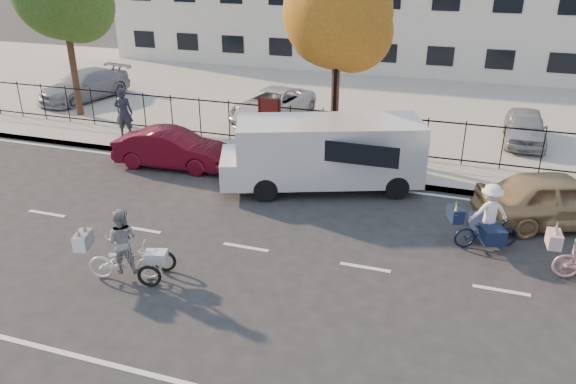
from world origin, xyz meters
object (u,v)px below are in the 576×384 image
at_px(zebra_trike, 124,252).
at_px(gold_sedan, 559,199).
at_px(red_sedan, 172,149).
at_px(lot_car_a, 84,85).
at_px(lamppost, 336,69).
at_px(pedestrian, 124,112).
at_px(lot_car_d, 525,127).
at_px(bull_bike, 487,223).
at_px(lot_car_b, 272,105).
at_px(white_van, 325,151).

bearing_deg(zebra_trike, gold_sedan, -74.13).
bearing_deg(red_sedan, gold_sedan, -96.12).
bearing_deg(lot_car_a, lamppost, -3.83).
xyz_separation_m(pedestrian, lot_car_d, (14.36, 4.01, -0.33)).
bearing_deg(zebra_trike, pedestrian, 16.72).
distance_m(red_sedan, lot_car_d, 12.75).
relative_size(bull_bike, lot_car_a, 0.40).
height_order(lot_car_a, lot_car_d, lot_car_a).
xyz_separation_m(gold_sedan, lot_car_b, (-10.30, 6.23, 0.06)).
distance_m(lot_car_a, lot_car_b, 9.50).
distance_m(gold_sedan, pedestrian, 15.09).
height_order(red_sedan, gold_sedan, gold_sedan).
distance_m(zebra_trike, bull_bike, 8.62).
bearing_deg(lot_car_a, pedestrian, -28.41).
relative_size(zebra_trike, lot_car_b, 0.44).
relative_size(lamppost, pedestrian, 2.32).
relative_size(gold_sedan, pedestrian, 2.29).
distance_m(lamppost, white_van, 3.21).
bearing_deg(lot_car_b, lot_car_d, 11.16).
relative_size(red_sedan, pedestrian, 2.07).
bearing_deg(bull_bike, lot_car_b, 24.37).
distance_m(zebra_trike, lot_car_d, 15.26).
relative_size(bull_bike, red_sedan, 0.48).
distance_m(zebra_trike, lot_car_b, 12.20).
bearing_deg(gold_sedan, lot_car_a, 50.08).
relative_size(gold_sedan, lot_car_a, 0.92).
distance_m(bull_bike, red_sedan, 10.31).
xyz_separation_m(red_sedan, lot_car_b, (1.50, 5.69, 0.15)).
relative_size(gold_sedan, lot_car_d, 1.21).
bearing_deg(zebra_trike, lot_car_b, -12.17).
relative_size(zebra_trike, lot_car_d, 0.57).
bearing_deg(lot_car_b, red_sedan, -95.09).
distance_m(bull_bike, gold_sedan, 2.60).
bearing_deg(lot_car_d, zebra_trike, -125.08).
bearing_deg(white_van, pedestrian, 145.62).
height_order(zebra_trike, bull_bike, zebra_trike).
distance_m(zebra_trike, white_van, 7.04).
height_order(gold_sedan, lot_car_a, lot_car_a).
bearing_deg(red_sedan, lot_car_d, -65.73).
xyz_separation_m(bull_bike, pedestrian, (-13.09, 4.37, 0.41)).
bearing_deg(lamppost, pedestrian, -176.23).
distance_m(lamppost, lot_car_a, 13.61).
relative_size(white_van, red_sedan, 1.68).
bearing_deg(pedestrian, bull_bike, 147.01).
distance_m(lamppost, lot_car_d, 7.62).
distance_m(lot_car_b, lot_car_d, 9.78).
bearing_deg(white_van, lot_car_a, 134.15).
bearing_deg(gold_sedan, white_van, 64.48).
bearing_deg(lot_car_d, red_sedan, -151.75).
relative_size(red_sedan, gold_sedan, 0.90).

